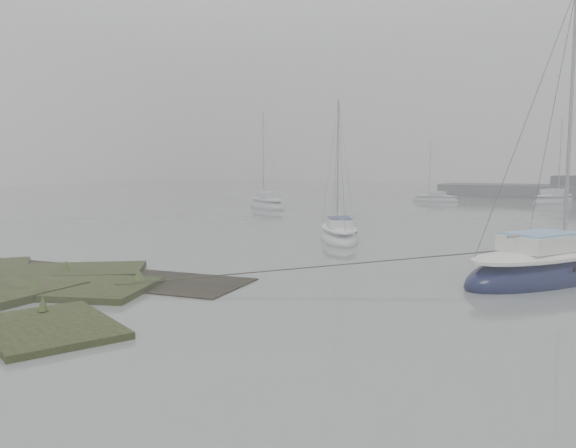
# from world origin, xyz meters

# --- Properties ---
(ground) EXTENTS (160.00, 160.00, 0.00)m
(ground) POSITION_xyz_m (0.00, 30.00, 0.00)
(ground) COLOR slate
(ground) RESTS_ON ground
(sailboat_main) EXTENTS (5.69, 7.25, 9.99)m
(sailboat_main) POSITION_xyz_m (9.96, 10.61, 0.31)
(sailboat_main) COLOR black
(sailboat_main) RESTS_ON ground
(sailboat_white) EXTENTS (4.03, 5.42, 7.40)m
(sailboat_white) POSITION_xyz_m (0.52, 16.34, 0.23)
(sailboat_white) COLOR silver
(sailboat_white) RESTS_ON ground
(sailboat_far_a) EXTENTS (6.16, 5.68, 8.92)m
(sailboat_far_a) POSITION_xyz_m (-13.01, 33.13, 0.28)
(sailboat_far_a) COLOR #B2B6BC
(sailboat_far_a) RESTS_ON ground
(sailboat_far_b) EXTENTS (4.62, 6.54, 8.85)m
(sailboat_far_b) POSITION_xyz_m (8.71, 51.13, 0.27)
(sailboat_far_b) COLOR silver
(sailboat_far_b) RESTS_ON ground
(sailboat_far_c) EXTENTS (4.71, 1.66, 6.60)m
(sailboat_far_c) POSITION_xyz_m (-2.04, 48.33, 0.20)
(sailboat_far_c) COLOR #AAAEB5
(sailboat_far_c) RESTS_ON ground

